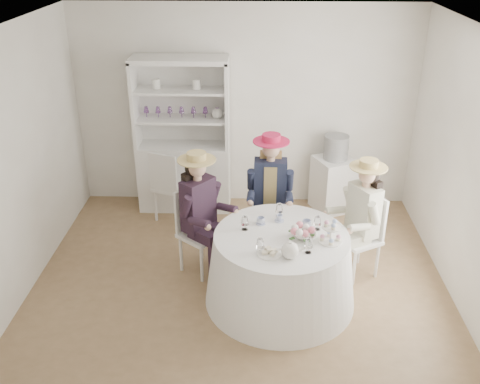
{
  "coord_description": "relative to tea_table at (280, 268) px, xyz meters",
  "views": [
    {
      "loc": [
        0.17,
        -4.85,
        3.51
      ],
      "look_at": [
        0.0,
        0.1,
        1.05
      ],
      "focal_mm": 40.0,
      "sensor_mm": 36.0,
      "label": 1
    }
  ],
  "objects": [
    {
      "name": "side_table",
      "position": [
        0.79,
        2.05,
        -0.01
      ],
      "size": [
        0.63,
        0.63,
        0.74
      ],
      "primitive_type": "cube",
      "rotation": [
        0.0,
        0.0,
        0.42
      ],
      "color": "silver",
      "rests_on": "ground"
    },
    {
      "name": "teacup_b",
      "position": [
        -0.01,
        0.29,
        0.42
      ],
      "size": [
        0.07,
        0.07,
        0.07
      ],
      "primitive_type": "imported",
      "rotation": [
        0.0,
        0.0,
        0.06
      ],
      "color": "white",
      "rests_on": "tea_table"
    },
    {
      "name": "guest_right",
      "position": [
        0.87,
        0.5,
        0.39
      ],
      "size": [
        0.59,
        0.54,
        1.38
      ],
      "rotation": [
        0.0,
        0.0,
        -1.06
      ],
      "color": "silver",
      "rests_on": "ground"
    },
    {
      "name": "teacup_c",
      "position": [
        0.26,
        0.17,
        0.43
      ],
      "size": [
        0.11,
        0.11,
        0.07
      ],
      "primitive_type": "imported",
      "rotation": [
        0.0,
        0.0,
        0.24
      ],
      "color": "white",
      "rests_on": "tea_table"
    },
    {
      "name": "spare_chair",
      "position": [
        -1.4,
        1.65,
        0.14
      ],
      "size": [
        0.52,
        0.52,
        0.98
      ],
      "rotation": [
        0.0,
        0.0,
        2.78
      ],
      "color": "silver",
      "rests_on": "ground"
    },
    {
      "name": "guest_left",
      "position": [
        -0.86,
        0.51,
        0.42
      ],
      "size": [
        0.61,
        0.59,
        1.43
      ],
      "rotation": [
        0.0,
        0.0,
        0.89
      ],
      "color": "silver",
      "rests_on": "ground"
    },
    {
      "name": "wall_right",
      "position": [
        1.82,
        0.3,
        0.96
      ],
      "size": [
        0.0,
        4.5,
        4.5
      ],
      "primitive_type": "plane",
      "rotation": [
        1.57,
        0.0,
        -1.57
      ],
      "color": "silver",
      "rests_on": "ground"
    },
    {
      "name": "hatbox",
      "position": [
        0.79,
        2.05,
        0.52
      ],
      "size": [
        0.33,
        0.33,
        0.32
      ],
      "primitive_type": "cylinder",
      "rotation": [
        0.0,
        0.0,
        0.02
      ],
      "color": "black",
      "rests_on": "side_table"
    },
    {
      "name": "sandwich_plate",
      "position": [
        -0.12,
        -0.34,
        0.4
      ],
      "size": [
        0.24,
        0.24,
        0.05
      ],
      "rotation": [
        0.0,
        0.0,
        -0.08
      ],
      "color": "white",
      "rests_on": "tea_table"
    },
    {
      "name": "flower_bowl",
      "position": [
        0.22,
        -0.04,
        0.42
      ],
      "size": [
        0.25,
        0.25,
        0.05
      ],
      "primitive_type": "imported",
      "rotation": [
        0.0,
        0.0,
        -0.16
      ],
      "color": "white",
      "rests_on": "tea_table"
    },
    {
      "name": "flower_arrangement",
      "position": [
        0.19,
        -0.07,
        0.48
      ],
      "size": [
        0.19,
        0.19,
        0.07
      ],
      "rotation": [
        0.0,
        0.0,
        -0.09
      ],
      "color": "pink",
      "rests_on": "tea_table"
    },
    {
      "name": "stemware_set",
      "position": [
        0.0,
        0.0,
        0.47
      ],
      "size": [
        0.81,
        0.78,
        0.15
      ],
      "color": "white",
      "rests_on": "tea_table"
    },
    {
      "name": "tea_table",
      "position": [
        0.0,
        0.0,
        0.0
      ],
      "size": [
        1.55,
        1.55,
        0.78
      ],
      "rotation": [
        0.0,
        0.0,
        -0.42
      ],
      "color": "white",
      "rests_on": "ground"
    },
    {
      "name": "wall_front",
      "position": [
        -0.43,
        -1.7,
        0.96
      ],
      "size": [
        4.5,
        0.0,
        4.5
      ],
      "primitive_type": "plane",
      "rotation": [
        -1.57,
        0.0,
        0.0
      ],
      "color": "silver",
      "rests_on": "ground"
    },
    {
      "name": "teacup_a",
      "position": [
        -0.21,
        0.22,
        0.42
      ],
      "size": [
        0.1,
        0.1,
        0.07
      ],
      "primitive_type": "imported",
      "rotation": [
        0.0,
        0.0,
        0.18
      ],
      "color": "white",
      "rests_on": "tea_table"
    },
    {
      "name": "wall_back",
      "position": [
        -0.43,
        2.3,
        0.96
      ],
      "size": [
        4.5,
        0.0,
        4.5
      ],
      "primitive_type": "plane",
      "rotation": [
        1.57,
        0.0,
        0.0
      ],
      "color": "silver",
      "rests_on": "ground"
    },
    {
      "name": "hutch",
      "position": [
        -1.23,
        2.07,
        0.35
      ],
      "size": [
        1.24,
        0.5,
        2.07
      ],
      "rotation": [
        0.0,
        0.0,
        -0.03
      ],
      "color": "silver",
      "rests_on": "ground"
    },
    {
      "name": "ceiling",
      "position": [
        -0.43,
        0.3,
        2.31
      ],
      "size": [
        4.5,
        4.5,
        0.0
      ],
      "primitive_type": "plane",
      "rotation": [
        3.14,
        0.0,
        0.0
      ],
      "color": "white",
      "rests_on": "wall_back"
    },
    {
      "name": "ground",
      "position": [
        -0.43,
        0.3,
        -0.39
      ],
      "size": [
        4.5,
        4.5,
        0.0
      ],
      "primitive_type": "plane",
      "color": "brown",
      "rests_on": "ground"
    },
    {
      "name": "table_teapot",
      "position": [
        0.06,
        -0.38,
        0.46
      ],
      "size": [
        0.23,
        0.17,
        0.17
      ],
      "rotation": [
        0.0,
        0.0,
        -0.21
      ],
      "color": "white",
      "rests_on": "tea_table"
    },
    {
      "name": "guest_mid",
      "position": [
        -0.1,
        1.0,
        0.44
      ],
      "size": [
        0.52,
        0.55,
        1.46
      ],
      "rotation": [
        0.0,
        0.0,
        -0.02
      ],
      "color": "silver",
      "rests_on": "ground"
    },
    {
      "name": "wall_left",
      "position": [
        -2.68,
        0.3,
        0.96
      ],
      "size": [
        0.0,
        4.5,
        4.5
      ],
      "primitive_type": "plane",
      "rotation": [
        1.57,
        0.0,
        1.57
      ],
      "color": "silver",
      "rests_on": "ground"
    },
    {
      "name": "cupcake_stand",
      "position": [
        0.47,
        -0.09,
        0.47
      ],
      "size": [
        0.23,
        0.23,
        0.22
      ],
      "rotation": [
        0.0,
        0.0,
        0.04
      ],
      "color": "white",
      "rests_on": "tea_table"
    }
  ]
}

